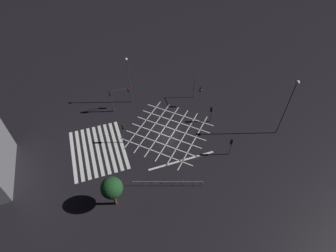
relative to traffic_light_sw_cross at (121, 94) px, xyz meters
The scene contains 12 objects.
ground_plane 10.04m from the traffic_light_sw_cross, 36.17° to the left, with size 200.00×200.00×0.00m, color black.
road_markings 8.75m from the traffic_light_sw_cross, 12.16° to the right, with size 15.05×22.50×0.01m.
traffic_light_sw_cross is the anchor object (origin of this frame).
traffic_light_median_north 15.04m from the traffic_light_sw_cross, 59.06° to the left, with size 0.36×0.39×3.20m.
traffic_light_sw_main 1.71m from the traffic_light_sw_cross, 85.70° to the right, with size 0.39×0.36×4.46m.
traffic_light_median_south 7.70m from the traffic_light_sw_cross, ahead, with size 0.36×0.39×3.89m.
traffic_light_nw_main 13.02m from the traffic_light_sw_cross, 79.33° to the left, with size 2.91×0.36×4.29m.
traffic_light_ne_cross 19.47m from the traffic_light_sw_cross, 39.93° to the left, with size 0.36×0.39×3.37m.
street_lamp_east 25.93m from the traffic_light_sw_cross, 58.16° to the left, with size 0.58×0.58×10.07m.
street_lamp_west 3.34m from the traffic_light_sw_cross, 128.85° to the left, with size 0.42×0.42×8.88m.
street_tree_near 17.91m from the traffic_light_sw_cross, 15.18° to the right, with size 2.65×2.65×4.98m.
pedestrian_railing 17.37m from the traffic_light_sw_cross, ahead, with size 3.09×8.77×1.05m.
Camera 1 is at (27.14, -9.45, 30.35)m, focal length 28.00 mm.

